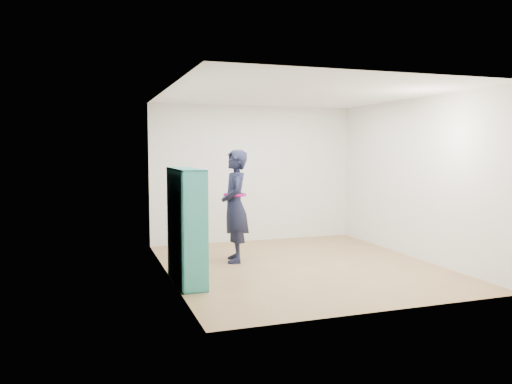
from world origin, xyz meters
name	(u,v)px	position (x,y,z in m)	size (l,w,h in m)	color
floor	(301,266)	(0.00, 0.00, 0.00)	(4.50, 4.50, 0.00)	olive
ceiling	(302,94)	(0.00, 0.00, 2.60)	(4.50, 4.50, 0.00)	white
wall_left	(168,184)	(-2.00, 0.00, 1.30)	(0.02, 4.50, 2.60)	white
wall_right	(414,179)	(2.00, 0.00, 1.30)	(0.02, 4.50, 2.60)	white
wall_back	(254,174)	(0.00, 2.25, 1.30)	(4.00, 0.02, 2.60)	white
wall_front	(386,194)	(0.00, -2.25, 1.30)	(4.00, 0.02, 2.60)	white
bookshelf	(184,227)	(-1.85, -0.36, 0.74)	(0.33, 1.15, 1.53)	teal
person	(235,206)	(-0.86, 0.62, 0.89)	(0.54, 0.72, 1.77)	black
smartphone	(226,198)	(-0.98, 0.73, 1.00)	(0.02, 0.11, 0.14)	silver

